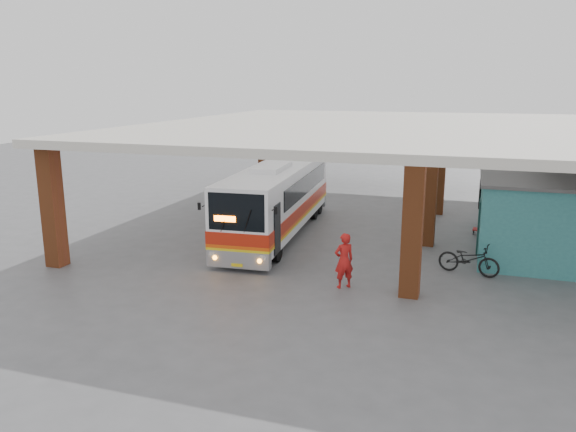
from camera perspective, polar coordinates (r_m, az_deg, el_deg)
The scene contains 8 objects.
ground at distance 21.36m, azimuth 5.09°, elevation -4.34°, with size 90.00×90.00×0.00m, color #515154.
brick_columns at distance 25.39m, azimuth 10.98°, elevation 3.36°, with size 20.10×21.60×4.35m.
canopy_roof at distance 26.72m, azimuth 9.65°, elevation 8.92°, with size 21.00×23.00×0.30m, color beige.
shop_building at distance 24.49m, azimuth 24.78°, elevation 0.54°, with size 5.20×8.20×3.11m.
coach_bus at distance 24.31m, azimuth -1.07°, elevation 1.75°, with size 3.14×11.10×3.19m.
motorcycle at distance 20.41m, azimuth 17.90°, elevation -4.17°, with size 0.73×2.10×1.10m, color black.
pedestrian at distance 18.16m, azimuth 5.71°, elevation -4.53°, with size 0.67×0.44×1.82m, color #B51916.
red_chair at distance 25.92m, azimuth 18.96°, elevation -1.02°, with size 0.45×0.45×0.80m.
Camera 1 is at (4.63, -19.83, 6.45)m, focal length 35.00 mm.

